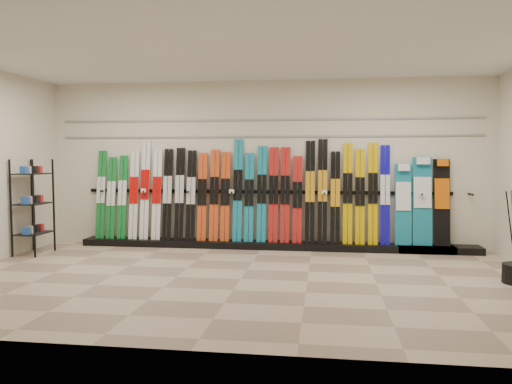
# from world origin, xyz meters

# --- Properties ---
(floor) EXTENTS (8.00, 8.00, 0.00)m
(floor) POSITION_xyz_m (0.00, 0.00, 0.00)
(floor) COLOR gray
(floor) RESTS_ON ground
(back_wall) EXTENTS (8.00, 0.00, 8.00)m
(back_wall) POSITION_xyz_m (0.00, 2.50, 1.50)
(back_wall) COLOR beige
(back_wall) RESTS_ON floor
(ceiling) EXTENTS (8.00, 8.00, 0.00)m
(ceiling) POSITION_xyz_m (0.00, 0.00, 3.00)
(ceiling) COLOR silver
(ceiling) RESTS_ON back_wall
(ski_rack_base) EXTENTS (8.00, 0.40, 0.12)m
(ski_rack_base) POSITION_xyz_m (0.22, 2.28, 0.06)
(ski_rack_base) COLOR black
(ski_rack_base) RESTS_ON floor
(skis) EXTENTS (5.36, 0.27, 1.83)m
(skis) POSITION_xyz_m (-0.42, 2.35, 0.96)
(skis) COLOR #117129
(skis) RESTS_ON ski_rack_base
(snowboards) EXTENTS (0.92, 0.23, 1.51)m
(snowboards) POSITION_xyz_m (2.77, 2.35, 0.85)
(snowboards) COLOR #14728C
(snowboards) RESTS_ON ski_rack_base
(accessory_rack) EXTENTS (0.40, 0.60, 1.59)m
(accessory_rack) POSITION_xyz_m (-3.75, 1.26, 0.80)
(accessory_rack) COLOR black
(accessory_rack) RESTS_ON floor
(slatwall_rail_0) EXTENTS (7.60, 0.02, 0.03)m
(slatwall_rail_0) POSITION_xyz_m (0.00, 2.48, 2.00)
(slatwall_rail_0) COLOR gray
(slatwall_rail_0) RESTS_ON back_wall
(slatwall_rail_1) EXTENTS (7.60, 0.02, 0.03)m
(slatwall_rail_1) POSITION_xyz_m (0.00, 2.48, 2.30)
(slatwall_rail_1) COLOR gray
(slatwall_rail_1) RESTS_ON back_wall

